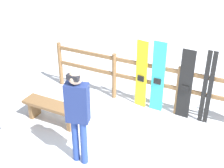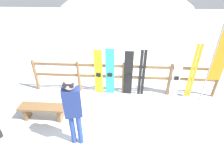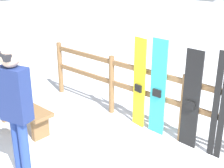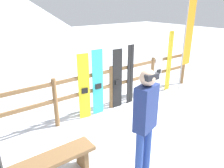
% 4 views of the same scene
% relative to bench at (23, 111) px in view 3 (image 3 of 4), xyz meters
% --- Properties ---
extents(fence, '(6.04, 0.10, 1.10)m').
position_rel_bench_xyz_m(fence, '(2.16, 1.46, 0.34)').
color(fence, brown).
rests_on(fence, ground).
extents(bench, '(1.26, 0.36, 0.43)m').
position_rel_bench_xyz_m(bench, '(0.00, 0.00, 0.00)').
color(bench, brown).
rests_on(bench, ground).
extents(person_navy, '(0.41, 0.30, 1.74)m').
position_rel_bench_xyz_m(person_navy, '(1.12, -0.73, 0.73)').
color(person_navy, navy).
rests_on(person_navy, ground).
extents(snowboard_yellow, '(0.27, 0.09, 1.54)m').
position_rel_bench_xyz_m(snowboard_yellow, '(1.35, 1.40, 0.45)').
color(snowboard_yellow, yellow).
rests_on(snowboard_yellow, ground).
extents(snowboard_cyan, '(0.28, 0.06, 1.58)m').
position_rel_bench_xyz_m(snowboard_cyan, '(1.72, 1.40, 0.47)').
color(snowboard_cyan, '#2DBFCC').
rests_on(snowboard_cyan, ground).
extents(snowboard_black_stripe, '(0.28, 0.06, 1.52)m').
position_rel_bench_xyz_m(snowboard_black_stripe, '(2.31, 1.40, 0.44)').
color(snowboard_black_stripe, black).
rests_on(snowboard_black_stripe, ground).
extents(ski_pair_black, '(0.20, 0.02, 1.58)m').
position_rel_bench_xyz_m(ski_pair_black, '(2.74, 1.40, 0.47)').
color(ski_pair_black, black).
rests_on(ski_pair_black, ground).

